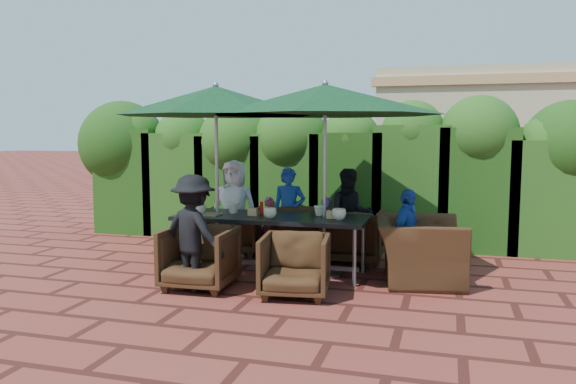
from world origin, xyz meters
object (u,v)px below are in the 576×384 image
(umbrella_left, at_px, (216,101))
(chair_far_left, at_px, (234,228))
(chair_near_left, at_px, (199,255))
(chair_near_right, at_px, (295,262))
(dining_table, at_px, (272,221))
(chair_end_right, at_px, (419,240))
(umbrella_right, at_px, (325,100))
(chair_far_mid, at_px, (301,228))
(chair_far_right, at_px, (353,233))

(umbrella_left, height_order, chair_far_left, umbrella_left)
(chair_near_left, distance_m, chair_near_right, 1.15)
(dining_table, height_order, chair_near_left, chair_near_left)
(dining_table, height_order, chair_end_right, chair_end_right)
(chair_far_left, xyz_separation_m, chair_near_left, (0.31, -1.90, 0.01))
(umbrella_left, bearing_deg, chair_near_left, -80.91)
(umbrella_left, height_order, chair_end_right, umbrella_left)
(umbrella_left, distance_m, chair_far_left, 2.10)
(umbrella_right, height_order, chair_near_right, umbrella_right)
(chair_far_mid, height_order, chair_end_right, chair_end_right)
(chair_far_mid, bearing_deg, chair_near_left, 56.24)
(umbrella_left, xyz_separation_m, umbrella_right, (1.41, 0.13, 0.00))
(umbrella_right, xyz_separation_m, chair_far_right, (0.23, 0.80, -1.80))
(umbrella_right, distance_m, chair_far_mid, 2.09)
(umbrella_right, bearing_deg, chair_end_right, 1.43)
(chair_far_left, height_order, chair_end_right, chair_end_right)
(umbrella_right, xyz_separation_m, chair_far_left, (-1.58, 0.90, -1.82))
(chair_end_right, bearing_deg, dining_table, 85.01)
(chair_near_left, xyz_separation_m, chair_end_right, (2.45, 1.02, 0.11))
(umbrella_right, height_order, chair_far_right, umbrella_right)
(chair_far_mid, bearing_deg, chair_far_right, 156.34)
(dining_table, distance_m, umbrella_left, 1.70)
(chair_far_mid, xyz_separation_m, chair_end_right, (1.74, -0.91, 0.08))
(chair_far_mid, distance_m, chair_near_right, 1.98)
(chair_near_left, bearing_deg, umbrella_right, 35.69)
(umbrella_right, bearing_deg, chair_near_left, -141.93)
(dining_table, relative_size, chair_end_right, 2.11)
(chair_near_left, bearing_deg, chair_far_right, 47.66)
(umbrella_right, height_order, chair_near_left, umbrella_right)
(umbrella_right, bearing_deg, chair_far_mid, 120.67)
(dining_table, xyz_separation_m, chair_far_mid, (0.12, 1.02, -0.24))
(dining_table, xyz_separation_m, chair_far_left, (-0.90, 0.98, -0.29))
(chair_far_mid, distance_m, chair_far_right, 0.80)
(chair_far_left, xyz_separation_m, chair_far_mid, (1.02, 0.04, 0.04))
(chair_far_left, height_order, chair_near_right, chair_far_left)
(chair_far_right, height_order, chair_end_right, chair_end_right)
(umbrella_left, distance_m, chair_far_right, 2.61)
(umbrella_left, height_order, umbrella_right, same)
(chair_end_right, bearing_deg, chair_near_left, 104.38)
(chair_far_mid, height_order, chair_near_left, chair_far_mid)
(chair_far_mid, bearing_deg, chair_end_right, 138.69)
(umbrella_left, bearing_deg, chair_end_right, 3.50)
(chair_end_right, bearing_deg, chair_near_right, 119.84)
(chair_far_left, bearing_deg, chair_end_right, 151.42)
(chair_far_left, distance_m, chair_near_left, 1.92)
(dining_table, height_order, umbrella_left, umbrella_left)
(umbrella_left, height_order, chair_far_right, umbrella_left)
(umbrella_left, xyz_separation_m, chair_far_mid, (0.85, 1.07, -1.78))
(chair_far_right, distance_m, chair_near_right, 1.82)
(chair_far_mid, bearing_deg, dining_table, 69.78)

